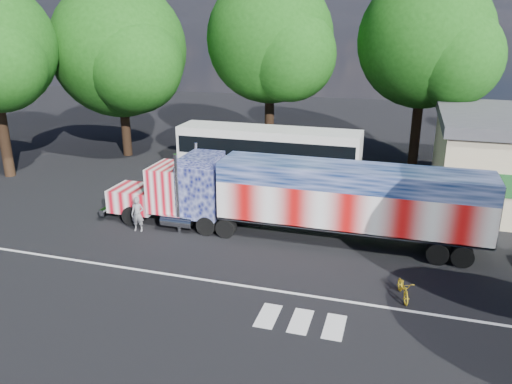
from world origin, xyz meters
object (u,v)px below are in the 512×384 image
(coach_bus, at_px, (268,154))
(tree_ne_a, at_px, (428,42))
(semi_truck, at_px, (301,197))
(tree_nw_a, at_px, (121,50))
(bicycle, at_px, (403,288))
(woman, at_px, (138,214))
(tree_n_mid, at_px, (272,40))

(coach_bus, relative_size, tree_ne_a, 0.90)
(semi_truck, height_order, tree_nw_a, tree_nw_a)
(bicycle, relative_size, tree_ne_a, 0.12)
(coach_bus, xyz_separation_m, bicycle, (8.98, -13.05, -1.40))
(tree_nw_a, bearing_deg, semi_truck, -35.67)
(tree_nw_a, bearing_deg, woman, -58.09)
(coach_bus, distance_m, tree_n_mid, 9.01)
(semi_truck, distance_m, tree_ne_a, 17.42)
(semi_truck, distance_m, woman, 8.24)
(tree_nw_a, bearing_deg, coach_bus, -14.01)
(bicycle, distance_m, tree_n_mid, 22.83)
(woman, height_order, tree_ne_a, tree_ne_a)
(semi_truck, xyz_separation_m, woman, (-8.00, -1.58, -1.21))
(bicycle, height_order, tree_ne_a, tree_ne_a)
(coach_bus, relative_size, tree_nw_a, 0.92)
(semi_truck, relative_size, tree_n_mid, 1.42)
(coach_bus, height_order, tree_n_mid, tree_n_mid)
(woman, bearing_deg, semi_truck, 0.25)
(bicycle, distance_m, tree_nw_a, 27.73)
(semi_truck, distance_m, tree_n_mid, 16.49)
(tree_n_mid, bearing_deg, tree_nw_a, -167.36)
(semi_truck, bearing_deg, coach_bus, 114.81)
(bicycle, xyz_separation_m, tree_ne_a, (0.44, 19.60, 8.36))
(semi_truck, relative_size, tree_ne_a, 1.43)
(tree_ne_a, height_order, tree_n_mid, tree_n_mid)
(woman, distance_m, tree_n_mid, 17.78)
(bicycle, bearing_deg, woman, 153.81)
(tree_ne_a, bearing_deg, coach_bus, -145.19)
(tree_ne_a, bearing_deg, tree_n_mid, -174.50)
(semi_truck, xyz_separation_m, tree_nw_a, (-16.23, 11.65, 5.95))
(tree_ne_a, bearing_deg, bicycle, -91.28)
(coach_bus, bearing_deg, bicycle, -55.48)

